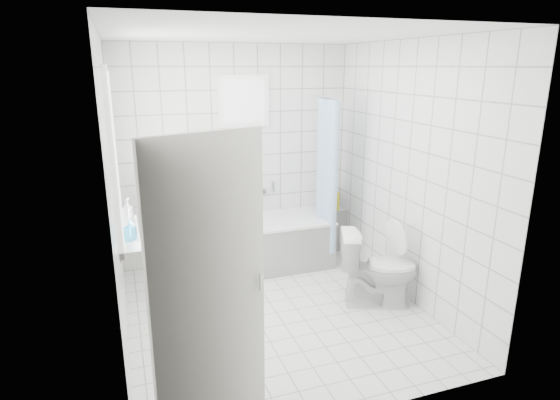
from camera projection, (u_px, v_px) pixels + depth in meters
name	position (u px, v px, depth m)	size (l,w,h in m)	color
ground	(277.00, 313.00, 4.61)	(3.00, 3.00, 0.00)	white
ceiling	(276.00, 34.00, 3.90)	(3.00, 3.00, 0.00)	white
wall_back	(236.00, 156.00, 5.62)	(2.80, 0.02, 2.60)	white
wall_front	(354.00, 242.00, 2.89)	(2.80, 0.02, 2.60)	white
wall_left	(114.00, 199.00, 3.82)	(0.02, 3.00, 2.60)	white
wall_right	(408.00, 174.00, 4.69)	(0.02, 3.00, 2.60)	white
window_left	(116.00, 156.00, 4.02)	(0.01, 0.90, 1.40)	white
window_back	(244.00, 101.00, 5.43)	(0.50, 0.01, 0.50)	white
window_sill	(129.00, 236.00, 4.24)	(0.18, 1.02, 0.08)	white
door	(210.00, 295.00, 2.85)	(0.04, 0.80, 2.00)	silver
bathtub	(259.00, 244.00, 5.61)	(1.70, 0.77, 0.58)	white
partition_wall	(181.00, 216.00, 5.15)	(0.15, 0.85, 1.50)	white
tiled_ledge	(330.00, 229.00, 6.17)	(0.40, 0.24, 0.55)	white
toilet	(378.00, 269.00, 4.69)	(0.43, 0.76, 0.77)	white
curtain_rod	(324.00, 97.00, 5.36)	(0.02, 0.02, 0.80)	silver
shower_curtain	(326.00, 176.00, 5.49)	(0.14, 0.48, 1.78)	#4488C9
tub_faucet	(259.00, 191.00, 5.79)	(0.18, 0.06, 0.06)	silver
sill_bottles	(129.00, 220.00, 4.23)	(0.18, 0.60, 0.29)	#BE5FA1
ledge_bottles	(333.00, 200.00, 6.03)	(0.16, 0.19, 0.28)	yellow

